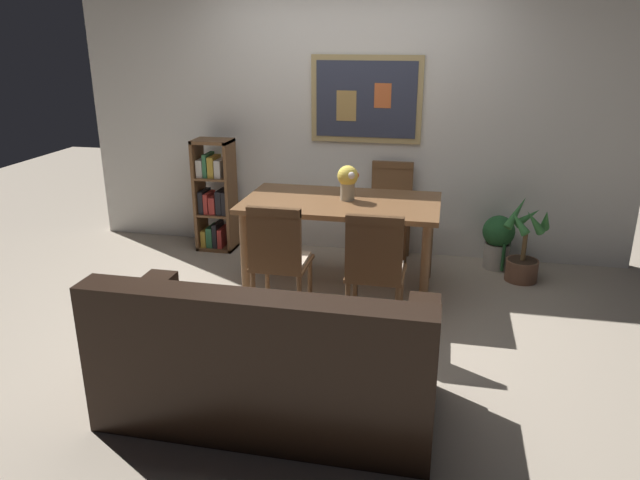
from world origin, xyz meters
name	(u,v)px	position (x,y,z in m)	size (l,w,h in m)	color
ground_plane	(313,317)	(0.00, 0.00, 0.00)	(12.00, 12.00, 0.00)	tan
wall_back_with_painting	(350,115)	(0.00, 1.60, 1.30)	(5.20, 0.14, 2.60)	silver
dining_table	(341,212)	(0.10, 0.59, 0.66)	(1.57, 0.89, 0.76)	brown
dining_chair_near_left	(279,254)	(-0.22, -0.13, 0.54)	(0.40, 0.41, 0.91)	brown
dining_chair_near_right	(375,264)	(0.48, -0.18, 0.54)	(0.40, 0.41, 0.91)	brown
dining_chair_far_right	(390,204)	(0.43, 1.37, 0.54)	(0.40, 0.41, 0.91)	brown
leather_couch	(268,365)	(0.03, -1.23, 0.31)	(1.80, 0.84, 0.84)	black
bookshelf	(215,198)	(-1.26, 1.29, 0.51)	(0.36, 0.28, 1.08)	brown
potted_ivy	(498,240)	(1.41, 1.33, 0.27)	(0.28, 0.28, 0.49)	#B2ADA3
potted_palm	(524,251)	(1.61, 1.07, 0.27)	(0.41, 0.38, 0.73)	brown
flower_vase	(348,180)	(0.15, 0.62, 0.92)	(0.17, 0.17, 0.28)	tan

